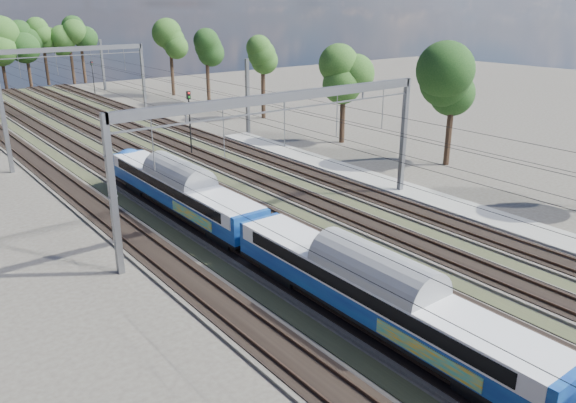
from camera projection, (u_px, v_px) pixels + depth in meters
track_bed at (181, 174)px, 49.14m from camera, size 21.00×130.00×0.34m
platform at (519, 227)px, 37.36m from camera, size 3.00×70.00×0.30m
catenary at (142, 91)px, 52.98m from camera, size 25.65×130.00×9.00m
tree_belt at (64, 47)px, 88.25m from camera, size 39.11×97.66×12.04m
emu_train at (382, 288)px, 24.89m from camera, size 2.67×56.55×3.90m
worker at (168, 160)px, 50.71m from camera, size 0.40×0.60×1.64m
signal_near at (190, 115)px, 54.35m from camera, size 0.44×0.40×6.32m
signal_far at (93, 74)px, 91.93m from camera, size 0.38×0.35×5.35m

